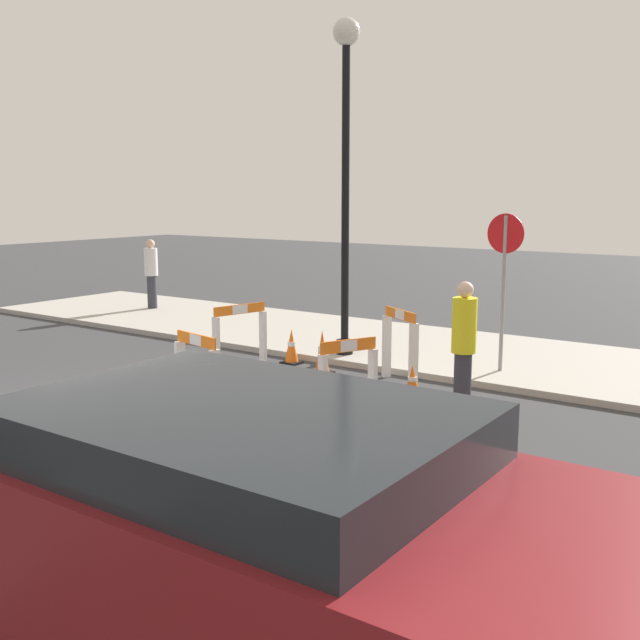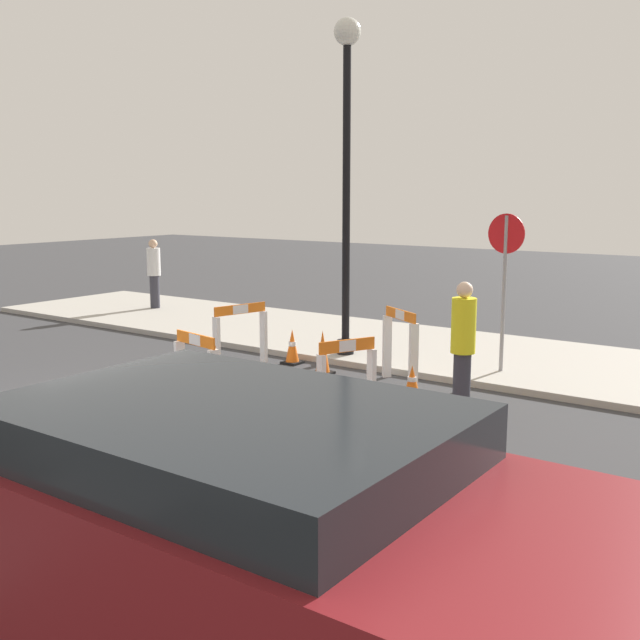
# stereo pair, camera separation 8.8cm
# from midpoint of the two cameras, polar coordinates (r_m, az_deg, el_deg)

# --- Properties ---
(ground_plane) EXTENTS (60.00, 60.00, 0.00)m
(ground_plane) POSITION_cam_midpoint_polar(r_m,az_deg,el_deg) (9.72, -17.58, -7.68)
(ground_plane) COLOR #38383A
(sidewalk_slab) EXTENTS (18.00, 3.74, 0.10)m
(sidewalk_slab) POSITION_cam_midpoint_polar(r_m,az_deg,el_deg) (14.31, 3.17, -1.49)
(sidewalk_slab) COLOR #ADA89E
(sidewalk_slab) RESTS_ON ground_plane
(streetlamp_post) EXTENTS (0.44, 0.44, 5.47)m
(streetlamp_post) POSITION_cam_midpoint_polar(r_m,az_deg,el_deg) (12.54, 2.25, 13.25)
(streetlamp_post) COLOR black
(streetlamp_post) RESTS_ON sidewalk_slab
(stop_sign) EXTENTS (0.60, 0.08, 2.41)m
(stop_sign) POSITION_cam_midpoint_polar(r_m,az_deg,el_deg) (11.68, 14.12, 3.95)
(stop_sign) COLOR gray
(stop_sign) RESTS_ON sidewalk_slab
(barricade_0) EXTENTS (0.36, 0.95, 1.09)m
(barricade_0) POSITION_cam_midpoint_polar(r_m,az_deg,el_deg) (11.85, -5.86, -1.17)
(barricade_0) COLOR white
(barricade_0) RESTS_ON ground_plane
(barricade_1) EXTENTS (0.83, 0.29, 1.06)m
(barricade_1) POSITION_cam_midpoint_polar(r_m,az_deg,el_deg) (9.69, -9.15, -3.89)
(barricade_1) COLOR white
(barricade_1) RESTS_ON ground_plane
(barricade_2) EXTENTS (0.45, 0.75, 1.09)m
(barricade_2) POSITION_cam_midpoint_polar(r_m,az_deg,el_deg) (9.07, 2.34, -4.66)
(barricade_2) COLOR white
(barricade_2) RESTS_ON ground_plane
(barricade_3) EXTENTS (0.80, 0.55, 1.12)m
(barricade_3) POSITION_cam_midpoint_polar(r_m,az_deg,el_deg) (11.21, 6.34, -1.81)
(barricade_3) COLOR white
(barricade_3) RESTS_ON ground_plane
(traffic_cone_0) EXTENTS (0.30, 0.30, 0.70)m
(traffic_cone_0) POSITION_cam_midpoint_polar(r_m,az_deg,el_deg) (11.73, 0.42, -2.54)
(traffic_cone_0) COLOR black
(traffic_cone_0) RESTS_ON ground_plane
(traffic_cone_1) EXTENTS (0.30, 0.30, 0.59)m
(traffic_cone_1) POSITION_cam_midpoint_polar(r_m,az_deg,el_deg) (12.47, -1.92, -2.08)
(traffic_cone_1) COLOR black
(traffic_cone_1) RESTS_ON ground_plane
(traffic_cone_2) EXTENTS (0.30, 0.30, 0.67)m
(traffic_cone_2) POSITION_cam_midpoint_polar(r_m,az_deg,el_deg) (10.89, -7.71, -3.67)
(traffic_cone_2) COLOR black
(traffic_cone_2) RESTS_ON ground_plane
(traffic_cone_3) EXTENTS (0.30, 0.30, 0.47)m
(traffic_cone_3) POSITION_cam_midpoint_polar(r_m,az_deg,el_deg) (10.49, 7.26, -4.76)
(traffic_cone_3) COLOR black
(traffic_cone_3) RESTS_ON ground_plane
(traffic_cone_4) EXTENTS (0.30, 0.30, 0.64)m
(traffic_cone_4) POSITION_cam_midpoint_polar(r_m,az_deg,el_deg) (9.39, -4.99, -5.90)
(traffic_cone_4) COLOR black
(traffic_cone_4) RESTS_ON ground_plane
(traffic_cone_5) EXTENTS (0.30, 0.30, 0.64)m
(traffic_cone_5) POSITION_cam_midpoint_polar(r_m,az_deg,el_deg) (11.16, -10.43, -3.50)
(traffic_cone_5) COLOR black
(traffic_cone_5) RESTS_ON ground_plane
(person_worker) EXTENTS (0.35, 0.35, 1.74)m
(person_worker) POSITION_cam_midpoint_polar(r_m,az_deg,el_deg) (9.57, 11.09, -1.83)
(person_worker) COLOR #33333D
(person_worker) RESTS_ON ground_plane
(person_pedestrian) EXTENTS (0.43, 0.43, 1.63)m
(person_pedestrian) POSITION_cam_midpoint_polar(r_m,az_deg,el_deg) (18.16, -12.40, 3.67)
(person_pedestrian) COLOR #33333D
(person_pedestrian) RESTS_ON sidewalk_slab
(parked_car_2) EXTENTS (4.04, 1.92, 1.81)m
(parked_car_2) POSITION_cam_midpoint_polar(r_m,az_deg,el_deg) (3.99, -6.08, -17.44)
(parked_car_2) COLOR maroon
(parked_car_2) RESTS_ON ground_plane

